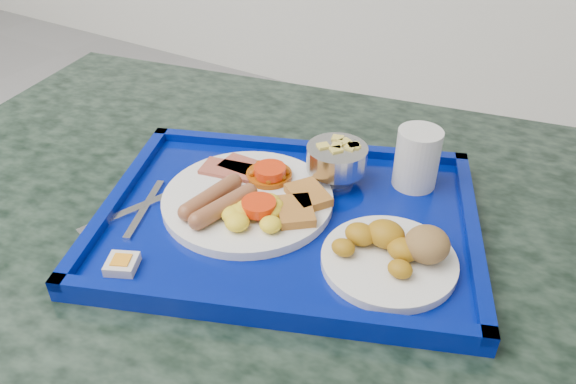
{
  "coord_description": "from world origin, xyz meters",
  "views": [
    {
      "loc": [
        1.49,
        0.58,
        1.28
      ],
      "look_at": [
        1.19,
        1.09,
        0.86
      ],
      "focal_mm": 35.0,
      "sensor_mm": 36.0,
      "label": 1
    }
  ],
  "objects_px": {
    "table": "(291,324)",
    "main_plate": "(250,199)",
    "tray": "(288,220)",
    "bread_plate": "(395,252)",
    "fruit_bowl": "(337,158)",
    "juice_cup": "(417,156)"
  },
  "relations": [
    {
      "from": "main_plate",
      "to": "juice_cup",
      "type": "height_order",
      "value": "juice_cup"
    },
    {
      "from": "bread_plate",
      "to": "juice_cup",
      "type": "height_order",
      "value": "juice_cup"
    },
    {
      "from": "tray",
      "to": "fruit_bowl",
      "type": "bearing_deg",
      "value": 80.73
    },
    {
      "from": "bread_plate",
      "to": "tray",
      "type": "bearing_deg",
      "value": 175.26
    },
    {
      "from": "main_plate",
      "to": "fruit_bowl",
      "type": "xyz_separation_m",
      "value": [
        0.07,
        0.11,
        0.03
      ]
    },
    {
      "from": "tray",
      "to": "bread_plate",
      "type": "bearing_deg",
      "value": -4.74
    },
    {
      "from": "juice_cup",
      "to": "bread_plate",
      "type": "bearing_deg",
      "value": -77.13
    },
    {
      "from": "bread_plate",
      "to": "main_plate",
      "type": "bearing_deg",
      "value": 178.48
    },
    {
      "from": "main_plate",
      "to": "bread_plate",
      "type": "relative_size",
      "value": 1.44
    },
    {
      "from": "table",
      "to": "tray",
      "type": "distance_m",
      "value": 0.22
    },
    {
      "from": "table",
      "to": "tray",
      "type": "relative_size",
      "value": 2.37
    },
    {
      "from": "tray",
      "to": "main_plate",
      "type": "relative_size",
      "value": 2.53
    },
    {
      "from": "table",
      "to": "fruit_bowl",
      "type": "relative_size",
      "value": 16.27
    },
    {
      "from": "table",
      "to": "main_plate",
      "type": "bearing_deg",
      "value": -164.66
    },
    {
      "from": "main_plate",
      "to": "bread_plate",
      "type": "xyz_separation_m",
      "value": [
        0.21,
        -0.01,
        0.0
      ]
    },
    {
      "from": "table",
      "to": "main_plate",
      "type": "xyz_separation_m",
      "value": [
        -0.06,
        -0.02,
        0.24
      ]
    },
    {
      "from": "table",
      "to": "fruit_bowl",
      "type": "bearing_deg",
      "value": 80.21
    },
    {
      "from": "main_plate",
      "to": "juice_cup",
      "type": "relative_size",
      "value": 2.69
    },
    {
      "from": "bread_plate",
      "to": "juice_cup",
      "type": "xyz_separation_m",
      "value": [
        -0.04,
        0.17,
        0.03
      ]
    },
    {
      "from": "main_plate",
      "to": "bread_plate",
      "type": "height_order",
      "value": "bread_plate"
    },
    {
      "from": "main_plate",
      "to": "juice_cup",
      "type": "distance_m",
      "value": 0.24
    },
    {
      "from": "table",
      "to": "bread_plate",
      "type": "height_order",
      "value": "bread_plate"
    }
  ]
}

